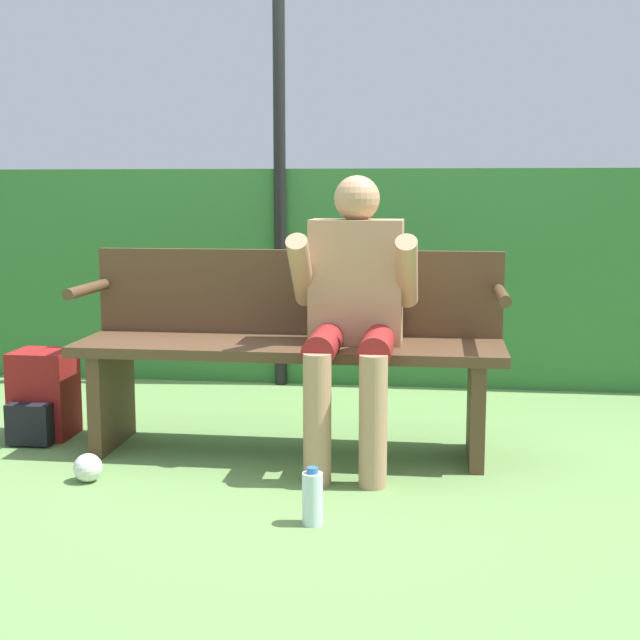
% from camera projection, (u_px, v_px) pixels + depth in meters
% --- Properties ---
extents(ground_plane, '(40.00, 40.00, 0.00)m').
position_uv_depth(ground_plane, '(289.00, 452.00, 3.93)').
color(ground_plane, '#668E4C').
extents(hedge_back, '(12.00, 0.60, 1.26)m').
position_uv_depth(hedge_back, '(333.00, 274.00, 5.48)').
color(hedge_back, '#337033').
rests_on(hedge_back, ground).
extents(park_bench, '(1.86, 0.49, 0.88)m').
position_uv_depth(park_bench, '(291.00, 345.00, 3.93)').
color(park_bench, '#513823').
rests_on(park_bench, ground).
extents(person_seated, '(0.53, 0.63, 1.21)m').
position_uv_depth(person_seated, '(354.00, 303.00, 3.73)').
color(person_seated, tan).
rests_on(person_seated, ground).
extents(backpack, '(0.26, 0.33, 0.41)m').
position_uv_depth(backpack, '(43.00, 397.00, 4.14)').
color(backpack, maroon).
rests_on(backpack, ground).
extents(water_bottle, '(0.07, 0.07, 0.20)m').
position_uv_depth(water_bottle, '(312.00, 498.00, 3.07)').
color(water_bottle, silver).
rests_on(water_bottle, ground).
extents(signpost, '(0.35, 0.09, 3.00)m').
position_uv_depth(signpost, '(279.00, 93.00, 5.04)').
color(signpost, black).
rests_on(signpost, ground).
extents(litter_crumple, '(0.11, 0.11, 0.11)m').
position_uv_depth(litter_crumple, '(88.00, 468.00, 3.53)').
color(litter_crumple, silver).
rests_on(litter_crumple, ground).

